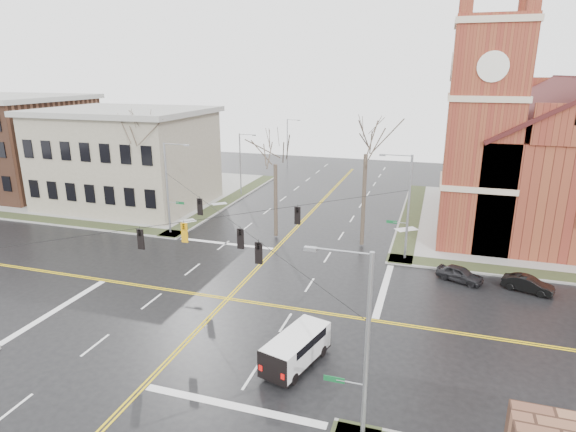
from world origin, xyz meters
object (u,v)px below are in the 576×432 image
(streetlight_north_a, at_px, (241,162))
(streetlight_north_b, at_px, (288,141))
(tree_ne, at_px, (366,148))
(church, at_px, (558,147))
(tree_nw_near, at_px, (275,159))
(signal_pole_se, at_px, (363,349))
(tree_nw_far, at_px, (144,138))
(signal_pole_nw, at_px, (169,186))
(signal_pole_ne, at_px, (406,204))
(cargo_van, at_px, (298,346))
(parked_car_a, at_px, (460,274))
(parked_car_b, at_px, (528,284))

(streetlight_north_a, bearing_deg, streetlight_north_b, 90.00)
(streetlight_north_a, height_order, tree_ne, tree_ne)
(church, bearing_deg, tree_nw_near, -156.86)
(signal_pole_se, relative_size, tree_nw_far, 0.70)
(signal_pole_nw, relative_size, tree_ne, 0.71)
(signal_pole_ne, bearing_deg, cargo_van, -103.70)
(parked_car_a, bearing_deg, cargo_van, 172.00)
(cargo_van, bearing_deg, streetlight_north_a, 132.75)
(streetlight_north_b, relative_size, parked_car_a, 2.26)
(streetlight_north_b, bearing_deg, signal_pole_se, -69.73)
(cargo_van, height_order, parked_car_a, cargo_van)
(streetlight_north_b, xyz_separation_m, parked_car_b, (31.30, -40.20, -3.88))
(streetlight_north_a, xyz_separation_m, tree_nw_near, (9.58, -14.26, 3.24))
(signal_pole_ne, relative_size, parked_car_a, 2.55)
(tree_ne, bearing_deg, signal_pole_ne, -30.31)
(streetlight_north_a, bearing_deg, cargo_van, -62.55)
(parked_car_a, xyz_separation_m, tree_ne, (-8.52, 5.58, 8.58))
(streetlight_north_a, xyz_separation_m, cargo_van, (17.69, -34.07, -3.40))
(signal_pole_nw, relative_size, parked_car_b, 2.54)
(streetlight_north_b, xyz_separation_m, tree_nw_near, (9.58, -34.26, 3.24))
(signal_pole_nw, height_order, tree_nw_near, tree_nw_near)
(streetlight_north_b, relative_size, tree_nw_far, 0.63)
(parked_car_a, xyz_separation_m, tree_nw_near, (-16.98, 5.52, 7.11))
(parked_car_b, height_order, tree_nw_far, tree_nw_far)
(signal_pole_nw, xyz_separation_m, streetlight_north_b, (0.67, 36.50, -0.48))
(signal_pole_se, distance_m, parked_car_a, 20.71)
(tree_nw_near, bearing_deg, signal_pole_se, -63.85)
(signal_pole_ne, distance_m, parked_car_a, 7.12)
(signal_pole_se, height_order, streetlight_north_a, signal_pole_se)
(streetlight_north_b, distance_m, cargo_van, 56.99)
(tree_nw_near, bearing_deg, signal_pole_nw, -167.67)
(signal_pole_se, distance_m, cargo_van, 7.93)
(tree_nw_far, xyz_separation_m, tree_ne, (22.25, 0.55, -0.06))
(streetlight_north_a, relative_size, tree_nw_near, 0.75)
(signal_pole_nw, relative_size, streetlight_north_a, 1.12)
(parked_car_b, bearing_deg, tree_nw_near, 93.56)
(signal_pole_nw, relative_size, signal_pole_se, 1.00)
(church, relative_size, tree_nw_near, 2.58)
(parked_car_b, relative_size, tree_nw_near, 0.33)
(parked_car_a, relative_size, tree_nw_near, 0.33)
(tree_nw_near, relative_size, tree_ne, 0.84)
(streetlight_north_a, distance_m, parked_car_b, 37.46)
(signal_pole_se, xyz_separation_m, streetlight_north_a, (-21.97, 39.50, -0.48))
(streetlight_north_a, distance_m, streetlight_north_b, 20.00)
(streetlight_north_a, distance_m, tree_nw_far, 16.07)
(streetlight_north_a, bearing_deg, signal_pole_ne, -36.90)
(signal_pole_ne, bearing_deg, parked_car_a, -35.58)
(signal_pole_nw, bearing_deg, church, 20.21)
(parked_car_a, bearing_deg, tree_ne, 80.61)
(church, bearing_deg, parked_car_b, -103.62)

